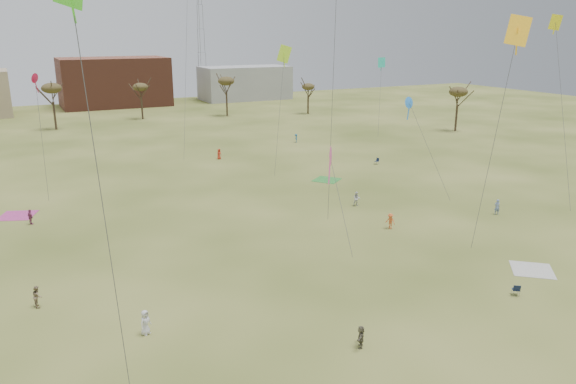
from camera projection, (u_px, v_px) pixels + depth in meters
name	position (u px, v px, depth m)	size (l,w,h in m)	color
ground	(369.00, 316.00, 36.85)	(260.00, 260.00, 0.00)	#3B4A17
flyer_near_left	(145.00, 322.00, 34.41)	(0.79, 0.52, 1.63)	silver
spectator_fore_b	(37.00, 296.00, 37.92)	(0.74, 0.58, 1.53)	#806C51
spectator_fore_c	(361.00, 337.00, 33.02)	(1.30, 0.41, 1.40)	brown
flyer_mid_b	(390.00, 221.00, 53.03)	(0.98, 0.56, 1.52)	#D85D28
flyer_mid_c	(497.00, 207.00, 57.11)	(0.59, 0.39, 1.63)	#6C83B5
spectator_mid_d	(30.00, 217.00, 54.18)	(0.89, 0.37, 1.53)	#903C68
spectator_mid_e	(357.00, 199.00, 59.95)	(0.76, 0.60, 1.57)	silver
flyer_far_b	(219.00, 154.00, 82.00)	(0.76, 0.50, 1.56)	#B9351F
flyer_far_c	(296.00, 138.00, 94.47)	(0.94, 0.54, 1.46)	#1C5881
blanket_cream	(532.00, 270.00, 43.96)	(3.11, 3.11, 0.03)	beige
blanket_plum	(17.00, 216.00, 56.93)	(3.31, 3.31, 0.03)	#B83883
blanket_olive	(327.00, 180.00, 70.66)	(3.07, 3.07, 0.03)	#328A33
camp_chair_center	(516.00, 292.00, 39.70)	(0.73, 0.74, 0.87)	#151F3B
camp_chair_right	(377.00, 162.00, 79.02)	(0.63, 0.59, 0.87)	#131E36
kites_aloft	(265.00, 11.00, 53.79)	(65.57, 59.71, 26.14)	red
tree_line	(110.00, 95.00, 101.49)	(117.44, 49.32, 8.91)	#3A2B1E
building_brick	(114.00, 82.00, 140.24)	(26.00, 16.00, 12.00)	brown
building_grey	(245.00, 83.00, 154.08)	(24.00, 12.00, 9.00)	gray
radio_tower	(200.00, 28.00, 151.66)	(1.51, 1.72, 41.00)	#9EA3A8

